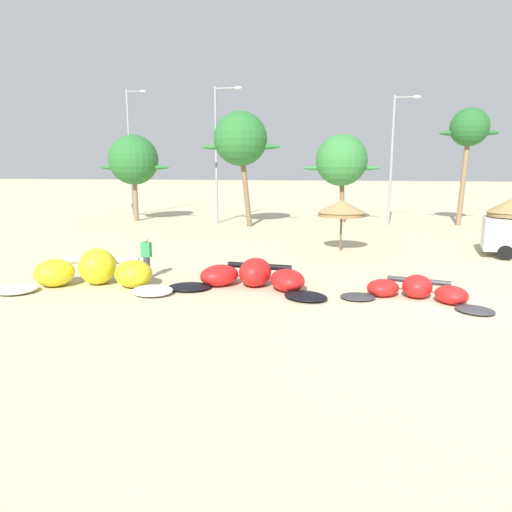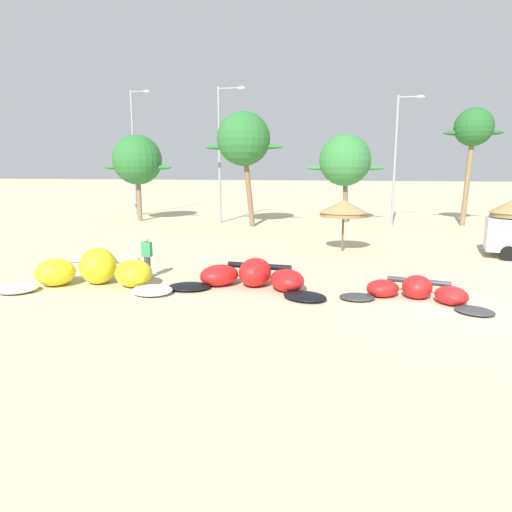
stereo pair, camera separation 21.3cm
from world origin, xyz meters
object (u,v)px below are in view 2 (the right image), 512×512
(beach_umbrella_near_van, at_px, (344,208))
(lamppost_west, at_px, (135,147))
(lamppost_west_center, at_px, (221,148))
(kite_left_of_center, at_px, (416,291))
(kite_left, at_px, (252,277))
(palm_center_left, at_px, (474,129))
(palm_leftmost, at_px, (137,160))
(palm_left_of_gap, at_px, (345,161))
(palm_left, at_px, (244,140))
(lamppost_east_center, at_px, (398,154))
(person_near_kites, at_px, (147,257))
(kite_far_left, at_px, (94,272))

(beach_umbrella_near_van, xyz_separation_m, lamppost_west, (-18.15, 14.64, 3.67))
(lamppost_west_center, bearing_deg, kite_left_of_center, -58.35)
(kite_left_of_center, xyz_separation_m, lamppost_west_center, (-11.73, 19.02, 5.25))
(kite_left, distance_m, palm_center_left, 24.32)
(palm_leftmost, xyz_separation_m, palm_left_of_gap, (15.84, 2.17, -0.03))
(palm_left_of_gap, bearing_deg, palm_leftmost, -172.20)
(lamppost_west, height_order, lamppost_west_center, lamppost_west)
(beach_umbrella_near_van, distance_m, lamppost_west, 23.61)
(kite_left, relative_size, palm_center_left, 0.71)
(kite_left_of_center, height_order, beach_umbrella_near_van, beach_umbrella_near_van)
(palm_left, height_order, lamppost_west_center, lamppost_west_center)
(palm_left_of_gap, bearing_deg, beach_umbrella_near_van, -89.08)
(kite_left, relative_size, kite_left_of_center, 1.24)
(beach_umbrella_near_van, height_order, lamppost_west, lamppost_west)
(kite_left, xyz_separation_m, lamppost_east_center, (6.42, 19.30, 4.69))
(person_near_kites, distance_m, palm_center_left, 26.01)
(kite_far_left, bearing_deg, lamppost_west, 112.07)
(palm_left_of_gap, bearing_deg, person_near_kites, -109.09)
(beach_umbrella_near_van, xyz_separation_m, palm_leftmost, (-16.05, 10.59, 2.53))
(kite_left, distance_m, lamppost_east_center, 20.87)
(palm_left_of_gap, relative_size, lamppost_west_center, 0.67)
(beach_umbrella_near_van, height_order, lamppost_east_center, lamppost_east_center)
(beach_umbrella_near_van, height_order, person_near_kites, beach_umbrella_near_van)
(kite_far_left, relative_size, kite_left, 1.09)
(kite_far_left, distance_m, palm_center_left, 28.04)
(kite_left, relative_size, person_near_kites, 3.62)
(palm_left, bearing_deg, kite_left_of_center, -61.00)
(lamppost_east_center, bearing_deg, palm_left_of_gap, 156.69)
(palm_left_of_gap, distance_m, lamppost_west, 18.08)
(palm_leftmost, relative_size, lamppost_east_center, 0.73)
(palm_left_of_gap, xyz_separation_m, lamppost_east_center, (3.66, -1.58, 0.42))
(beach_umbrella_near_van, bearing_deg, kite_far_left, -133.80)
(kite_far_left, height_order, lamppost_east_center, lamppost_east_center)
(kite_far_left, height_order, beach_umbrella_near_van, beach_umbrella_near_van)
(palm_left, relative_size, lamppost_west_center, 0.81)
(person_near_kites, height_order, lamppost_east_center, lamppost_east_center)
(kite_far_left, bearing_deg, person_near_kites, 46.98)
(palm_left_of_gap, height_order, lamppost_west, lamppost_west)
(beach_umbrella_near_van, distance_m, person_near_kites, 10.48)
(kite_far_left, xyz_separation_m, beach_umbrella_near_van, (8.58, 8.95, 1.67))
(palm_left_of_gap, relative_size, lamppost_west, 0.63)
(lamppost_west, bearing_deg, palm_left_of_gap, -5.97)
(person_near_kites, relative_size, palm_leftmost, 0.24)
(kite_far_left, distance_m, lamppost_west, 26.01)
(lamppost_west_center, bearing_deg, kite_far_left, -88.12)
(person_near_kites, relative_size, lamppost_east_center, 0.18)
(palm_left, bearing_deg, beach_umbrella_near_van, -51.19)
(kite_far_left, distance_m, kite_left_of_center, 11.10)
(palm_leftmost, height_order, lamppost_west, lamppost_west)
(palm_left_of_gap, xyz_separation_m, palm_center_left, (8.79, -0.46, 2.12))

